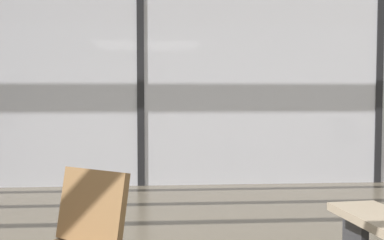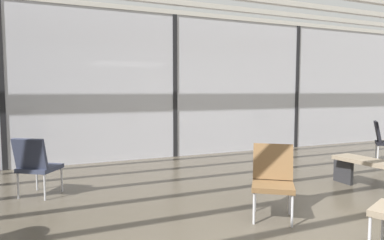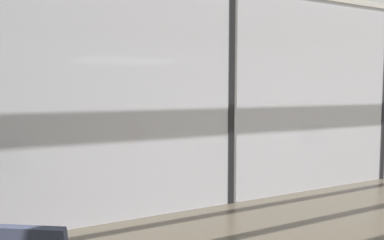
% 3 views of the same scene
% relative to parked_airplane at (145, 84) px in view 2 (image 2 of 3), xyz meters
% --- Properties ---
extents(glass_curtain_wall, '(14.00, 0.08, 3.25)m').
position_rel_parked_airplane_xyz_m(glass_curtain_wall, '(-1.07, -6.45, -0.20)').
color(glass_curtain_wall, silver).
rests_on(glass_curtain_wall, ground).
extents(window_mullion_0, '(0.10, 0.12, 3.25)m').
position_rel_parked_airplane_xyz_m(window_mullion_0, '(-4.57, -6.45, -0.20)').
color(window_mullion_0, black).
rests_on(window_mullion_0, ground).
extents(window_mullion_1, '(0.10, 0.12, 3.25)m').
position_rel_parked_airplane_xyz_m(window_mullion_1, '(-1.07, -6.45, -0.20)').
color(window_mullion_1, black).
rests_on(window_mullion_1, ground).
extents(window_mullion_2, '(0.10, 0.12, 3.25)m').
position_rel_parked_airplane_xyz_m(window_mullion_2, '(2.43, -6.45, -0.20)').
color(window_mullion_2, black).
rests_on(window_mullion_2, ground).
extents(parked_airplane, '(11.19, 3.65, 3.65)m').
position_rel_parked_airplane_xyz_m(parked_airplane, '(0.00, 0.00, 0.00)').
color(parked_airplane, silver).
rests_on(parked_airplane, ground).
extents(lounge_chair_0, '(0.69, 0.71, 0.87)m').
position_rel_parked_airplane_xyz_m(lounge_chair_0, '(-1.30, -10.53, -1.33)').
color(lounge_chair_0, brown).
rests_on(lounge_chair_0, ground).
extents(lounge_chair_2, '(0.69, 0.70, 0.87)m').
position_rel_parked_airplane_xyz_m(lounge_chair_2, '(-3.96, -8.58, -1.33)').
color(lounge_chair_2, '#33384C').
rests_on(lounge_chair_2, ground).
extents(lounge_chair_3, '(0.71, 0.71, 0.87)m').
position_rel_parked_airplane_xyz_m(lounge_chair_3, '(2.89, -8.78, -1.33)').
color(lounge_chair_3, black).
rests_on(lounge_chair_3, ground).
extents(waiting_bench, '(0.56, 1.69, 0.47)m').
position_rel_parked_airplane_xyz_m(waiting_bench, '(0.78, -10.40, -1.46)').
color(waiting_bench, '#7F705B').
rests_on(waiting_bench, ground).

